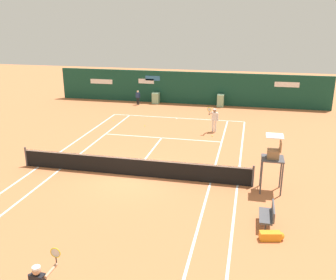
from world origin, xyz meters
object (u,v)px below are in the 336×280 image
object	(u,v)px
player_on_baseline	(214,118)
ball_kid_centre_post	(138,97)
tennis_ball_by_sideline	(212,136)
player_bench	(268,214)
tennis_ball_mid_court	(114,120)
equipment_bag	(273,236)
umpire_chair	(273,156)
tennis_ball_near_service_line	(145,126)

from	to	relation	value
player_on_baseline	ball_kid_centre_post	bearing A→B (deg)	-32.20
player_on_baseline	tennis_ball_by_sideline	size ratio (longest dim) A/B	27.48
player_bench	tennis_ball_mid_court	world-z (taller)	player_bench
equipment_bag	umpire_chair	bearing A→B (deg)	89.25
equipment_bag	tennis_ball_near_service_line	bearing A→B (deg)	123.09
equipment_bag	tennis_ball_by_sideline	bearing A→B (deg)	106.36
player_bench	player_on_baseline	size ratio (longest dim) A/B	0.67
equipment_bag	tennis_ball_mid_court	bearing A→B (deg)	128.80
player_bench	tennis_ball_mid_court	xyz separation A→B (m)	(-11.30, 13.29, -0.47)
equipment_bag	tennis_ball_mid_court	xyz separation A→B (m)	(-11.44, 14.24, -0.13)
player_on_baseline	player_bench	bearing A→B (deg)	115.68
tennis_ball_near_service_line	equipment_bag	bearing A→B (deg)	-56.91
tennis_ball_near_service_line	tennis_ball_by_sideline	world-z (taller)	same
umpire_chair	player_bench	bearing A→B (deg)	176.43
equipment_bag	ball_kid_centre_post	distance (m)	22.96
umpire_chair	equipment_bag	bearing A→B (deg)	179.25
umpire_chair	tennis_ball_by_sideline	size ratio (longest dim) A/B	39.75
equipment_bag	tennis_ball_near_service_line	size ratio (longest dim) A/B	13.40
player_bench	ball_kid_centre_post	xyz separation A→B (m)	(-11.08, 19.08, 0.24)
umpire_chair	equipment_bag	distance (m)	4.46
equipment_bag	player_on_baseline	size ratio (longest dim) A/B	0.49
ball_kid_centre_post	tennis_ball_near_service_line	xyz separation A→B (m)	(2.58, -6.76, -0.72)
player_on_baseline	tennis_ball_by_sideline	world-z (taller)	player_on_baseline
umpire_chair	tennis_ball_near_service_line	xyz separation A→B (m)	(-8.70, 9.09, -1.71)
player_bench	tennis_ball_mid_court	distance (m)	17.45
player_on_baseline	tennis_ball_mid_court	size ratio (longest dim) A/B	27.48
ball_kid_centre_post	player_on_baseline	bearing A→B (deg)	143.23
player_bench	tennis_ball_near_service_line	xyz separation A→B (m)	(-8.50, 12.32, -0.47)
tennis_ball_mid_court	player_on_baseline	bearing A→B (deg)	-8.89
player_on_baseline	equipment_bag	bearing A→B (deg)	115.20
umpire_chair	player_on_baseline	bearing A→B (deg)	21.97
player_bench	equipment_bag	xyz separation A→B (m)	(0.15, -0.94, -0.35)
umpire_chair	player_on_baseline	size ratio (longest dim) A/B	1.45
equipment_bag	player_on_baseline	xyz separation A→B (m)	(-3.50, 12.99, 0.83)
player_on_baseline	ball_kid_centre_post	size ratio (longest dim) A/B	1.43
player_on_baseline	tennis_ball_mid_court	bearing A→B (deg)	1.22
tennis_ball_mid_court	tennis_ball_near_service_line	size ratio (longest dim) A/B	1.00
player_bench	tennis_ball_mid_court	bearing A→B (deg)	40.37
tennis_ball_by_sideline	equipment_bag	bearing A→B (deg)	-73.64
ball_kid_centre_post	umpire_chair	bearing A→B (deg)	130.98
player_bench	tennis_ball_by_sideline	bearing A→B (deg)	16.99
player_on_baseline	tennis_ball_mid_court	xyz separation A→B (m)	(-7.94, 1.24, -0.96)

